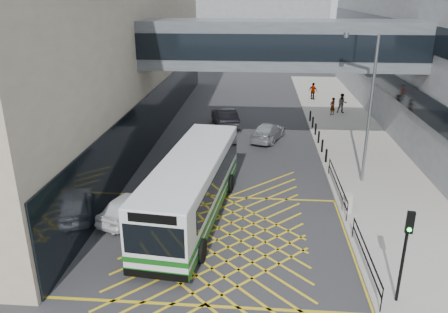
% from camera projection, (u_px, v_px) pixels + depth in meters
% --- Properties ---
extents(ground, '(120.00, 120.00, 0.00)m').
position_uv_depth(ground, '(217.00, 240.00, 19.94)').
color(ground, '#333335').
extents(building_whsmith, '(24.17, 42.00, 16.00)m').
position_uv_depth(building_whsmith, '(3.00, 30.00, 33.43)').
color(building_whsmith, tan).
rests_on(building_whsmith, ground).
extents(building_far, '(28.00, 16.00, 18.00)m').
position_uv_depth(building_far, '(239.00, 4.00, 72.97)').
color(building_far, gray).
rests_on(building_far, ground).
extents(skybridge, '(20.00, 4.10, 3.00)m').
position_uv_depth(skybridge, '(280.00, 44.00, 28.30)').
color(skybridge, '#4E5358').
rests_on(skybridge, ground).
extents(pavement, '(6.00, 54.00, 0.16)m').
position_uv_depth(pavement, '(353.00, 140.00, 33.24)').
color(pavement, '#A29D94').
rests_on(pavement, ground).
extents(box_junction, '(12.00, 9.00, 0.01)m').
position_uv_depth(box_junction, '(217.00, 240.00, 19.94)').
color(box_junction, gold).
rests_on(box_junction, ground).
extents(bus, '(3.81, 11.67, 3.21)m').
position_uv_depth(bus, '(193.00, 185.00, 21.53)').
color(bus, silver).
rests_on(bus, ground).
extents(car_white, '(3.11, 4.64, 1.37)m').
position_uv_depth(car_white, '(130.00, 206.00, 21.69)').
color(car_white, white).
rests_on(car_white, ground).
extents(car_dark, '(3.17, 5.31, 1.56)m').
position_uv_depth(car_dark, '(225.00, 117.00, 36.84)').
color(car_dark, black).
rests_on(car_dark, ground).
extents(car_silver, '(3.15, 4.70, 1.35)m').
position_uv_depth(car_silver, '(268.00, 131.00, 33.43)').
color(car_silver, '#9D9FA5').
rests_on(car_silver, ground).
extents(traffic_light, '(0.28, 0.44, 3.68)m').
position_uv_depth(traffic_light, '(406.00, 244.00, 14.87)').
color(traffic_light, black).
rests_on(traffic_light, pavement).
extents(street_lamp, '(1.89, 0.83, 8.45)m').
position_uv_depth(street_lamp, '(367.00, 101.00, 24.32)').
color(street_lamp, slate).
rests_on(street_lamp, pavement).
extents(litter_bin, '(0.55, 0.55, 0.95)m').
position_uv_depth(litter_bin, '(348.00, 203.00, 22.09)').
color(litter_bin, '#ADA89E').
rests_on(litter_bin, pavement).
extents(kerb_railings, '(0.05, 12.54, 1.00)m').
position_uv_depth(kerb_railings, '(348.00, 210.00, 20.83)').
color(kerb_railings, black).
rests_on(kerb_railings, pavement).
extents(bollards, '(0.14, 10.14, 0.90)m').
position_uv_depth(bollards, '(317.00, 133.00, 33.26)').
color(bollards, black).
rests_on(bollards, pavement).
extents(pedestrian_a, '(0.78, 0.76, 1.61)m').
position_uv_depth(pedestrian_a, '(332.00, 106.00, 39.72)').
color(pedestrian_a, gray).
rests_on(pedestrian_a, pavement).
extents(pedestrian_b, '(0.89, 0.52, 1.81)m').
position_uv_depth(pedestrian_b, '(342.00, 103.00, 40.33)').
color(pedestrian_b, gray).
rests_on(pedestrian_b, pavement).
extents(pedestrian_c, '(1.12, 1.03, 1.75)m').
position_uv_depth(pedestrian_c, '(313.00, 91.00, 45.50)').
color(pedestrian_c, gray).
rests_on(pedestrian_c, pavement).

